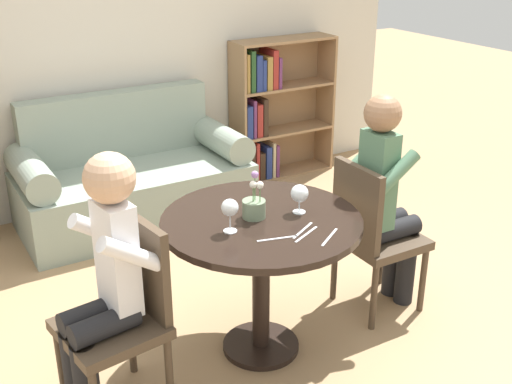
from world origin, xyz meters
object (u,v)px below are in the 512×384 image
object	(u,v)px
couch	(132,180)
wine_glass_right	(300,194)
flower_vase	(254,206)
bookshelf_right	(269,111)
person_left	(103,282)
chair_right	(372,231)
person_right	(386,199)
chair_left	(124,310)
wine_glass_left	(230,209)

from	to	relation	value
couch	wine_glass_right	world-z (taller)	couch
flower_vase	wine_glass_right	bearing A→B (deg)	-16.11
bookshelf_right	wine_glass_right	world-z (taller)	bookshelf_right
person_left	flower_vase	world-z (taller)	person_left
couch	person_left	bearing A→B (deg)	-113.09
couch	flower_vase	bearing A→B (deg)	-90.73
bookshelf_right	wine_glass_right	bearing A→B (deg)	-118.31
chair_right	person_right	world-z (taller)	person_right
couch	bookshelf_right	distance (m)	1.41
chair_left	person_right	xyz separation A→B (m)	(1.54, 0.04, 0.17)
bookshelf_right	person_left	size ratio (longest dim) A/B	0.96
couch	chair_left	size ratio (longest dim) A/B	1.83
couch	wine_glass_left	bearing A→B (deg)	-95.90
person_left	bookshelf_right	bearing A→B (deg)	127.05
person_right	wine_glass_right	bearing A→B (deg)	95.07
bookshelf_right	person_right	xyz separation A→B (m)	(-0.54, -2.10, 0.08)
bookshelf_right	chair_left	world-z (taller)	bookshelf_right
chair_right	person_right	bearing A→B (deg)	-90.27
bookshelf_right	chair_right	xyz separation A→B (m)	(-0.63, -2.10, -0.09)
chair_right	wine_glass_right	distance (m)	0.64
chair_left	flower_vase	xyz separation A→B (m)	(0.70, 0.06, 0.32)
chair_left	wine_glass_left	distance (m)	0.65
person_right	wine_glass_left	bearing A→B (deg)	93.96
wine_glass_left	couch	bearing A→B (deg)	84.10
person_right	chair_right	bearing A→B (deg)	89.73
couch	chair_right	bearing A→B (deg)	-68.47
bookshelf_right	couch	bearing A→B (deg)	-168.89
wine_glass_right	person_left	bearing A→B (deg)	-179.22
person_right	flower_vase	xyz separation A→B (m)	(-0.84, 0.01, 0.15)
wine_glass_left	flower_vase	bearing A→B (deg)	23.70
wine_glass_right	flower_vase	bearing A→B (deg)	163.89
chair_right	person_right	xyz separation A→B (m)	(0.09, -0.00, 0.17)
bookshelf_right	chair_right	distance (m)	2.20
bookshelf_right	person_left	bearing A→B (deg)	-134.99
bookshelf_right	person_left	world-z (taller)	person_left
person_right	wine_glass_right	distance (m)	0.64
flower_vase	person_left	bearing A→B (deg)	-174.39
chair_right	wine_glass_left	bearing A→B (deg)	94.36
couch	wine_glass_left	world-z (taller)	couch
bookshelf_right	chair_right	size ratio (longest dim) A/B	1.32
wine_glass_left	person_left	bearing A→B (deg)	-179.87
bookshelf_right	chair_right	world-z (taller)	bookshelf_right
couch	person_left	world-z (taller)	person_left
couch	person_right	distance (m)	2.04
couch	chair_left	distance (m)	2.02
wine_glass_left	wine_glass_right	distance (m)	0.39
bookshelf_right	flower_vase	xyz separation A→B (m)	(-1.38, -2.09, 0.23)
person_left	flower_vase	size ratio (longest dim) A/B	5.23
chair_left	person_right	world-z (taller)	person_right
couch	person_right	size ratio (longest dim) A/B	1.30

